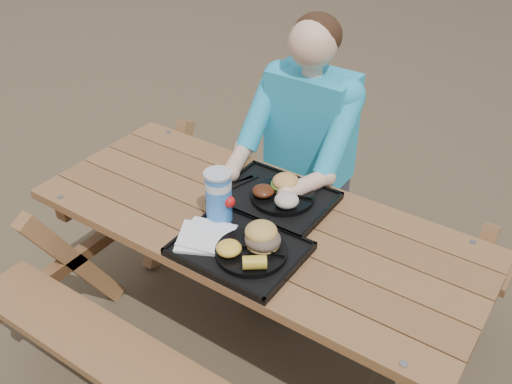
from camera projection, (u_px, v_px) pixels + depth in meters
The scene contains 18 objects.
ground at pixel (256, 346), 2.67m from camera, with size 60.00×60.00×0.00m, color #999999.
picnic_table at pixel (256, 288), 2.45m from camera, with size 1.80×1.49×0.75m, color #999999, non-canonical shape.
tray_near at pixel (240, 250), 2.07m from camera, with size 0.45×0.35×0.02m, color black.
tray_far at pixel (275, 199), 2.33m from camera, with size 0.45×0.35×0.02m, color black.
plate_near at pixel (251, 252), 2.03m from camera, with size 0.26×0.26×0.02m, color black.
plate_far at pixel (283, 196), 2.31m from camera, with size 0.26×0.26×0.02m, color black.
napkin_stack at pixel (203, 237), 2.10m from camera, with size 0.18×0.18×0.02m, color white.
soda_cup at pixel (219, 197), 2.15m from camera, with size 0.10×0.10×0.20m, color blue.
condiment_bbq at pixel (259, 228), 2.14m from camera, with size 0.06×0.06×0.03m, color black.
condiment_mustard at pixel (274, 234), 2.11m from camera, with size 0.04×0.04×0.03m, color yellow.
sandwich at pixel (263, 231), 2.01m from camera, with size 0.12×0.12×0.13m, color gold, non-canonical shape.
mac_cheese at pixel (229, 248), 2.00m from camera, with size 0.09×0.09×0.05m, color yellow.
corn_cob at pixel (255, 262), 1.94m from camera, with size 0.08×0.08×0.05m, color gold, non-canonical shape.
cutlery_far at pixel (242, 182), 2.41m from camera, with size 0.03×0.16×0.01m, color black.
burger at pixel (286, 179), 2.31m from camera, with size 0.11×0.11×0.10m, color #E49F50, non-canonical shape.
baked_beans at pixel (263, 191), 2.29m from camera, with size 0.09×0.09×0.04m, color #542410.
potato_salad at pixel (287, 200), 2.23m from camera, with size 0.10×0.10×0.05m, color beige.
diner at pixel (306, 170), 2.74m from camera, with size 0.48×0.84×1.28m, color teal, non-canonical shape.
Camera 1 is at (1.00, -1.47, 2.12)m, focal length 40.00 mm.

